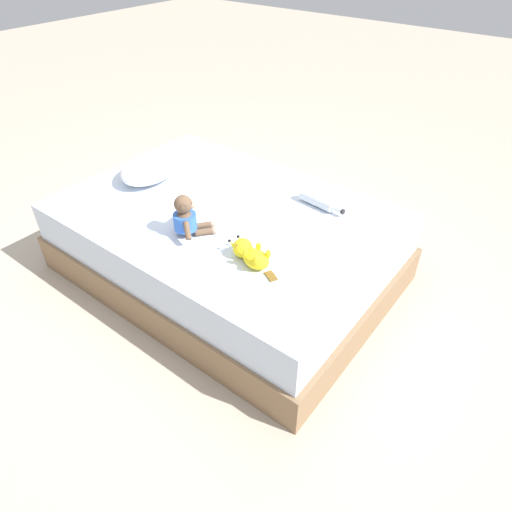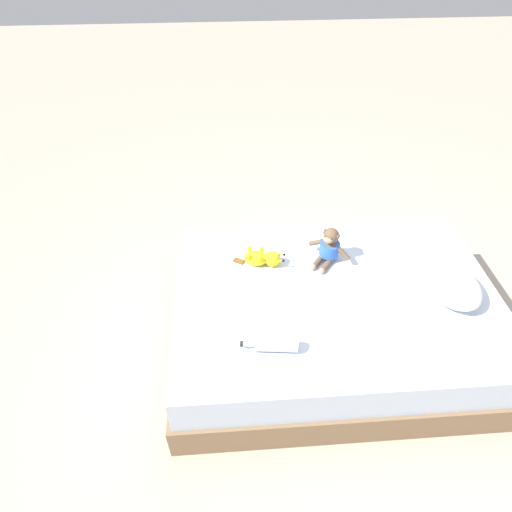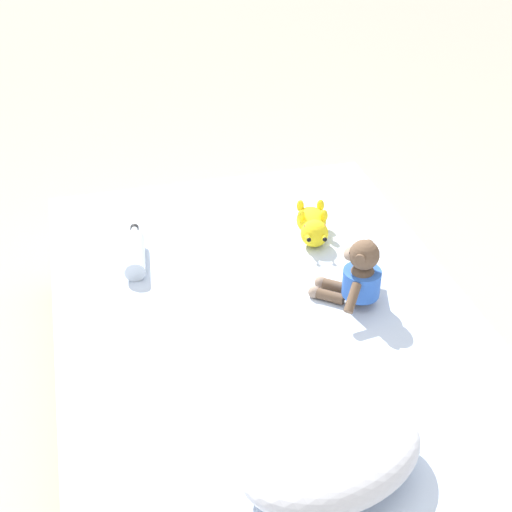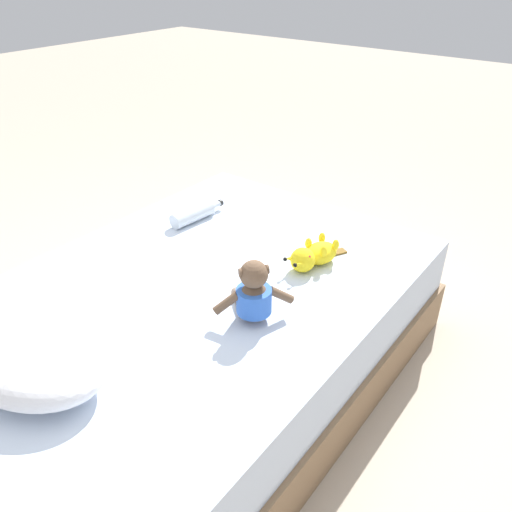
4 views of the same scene
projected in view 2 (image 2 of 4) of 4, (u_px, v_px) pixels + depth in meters
The scene contains 6 objects.
ground_plane at pixel (328, 342), 2.86m from camera, with size 16.00×16.00×0.00m, color #B7A893.
bed at pixel (332, 319), 2.71m from camera, with size 1.36×1.95×0.47m.
pillow at pixel (447, 281), 2.52m from camera, with size 0.53×0.42×0.15m.
plush_monkey at pixel (329, 248), 2.71m from camera, with size 0.25×0.26×0.24m.
plush_yellow_creature at pixel (263, 258), 2.71m from camera, with size 0.15×0.33×0.10m.
glass_bottle at pixel (275, 345), 2.23m from camera, with size 0.10×0.30×0.07m.
Camera 2 is at (1.72, -0.60, 2.33)m, focal length 30.61 mm.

